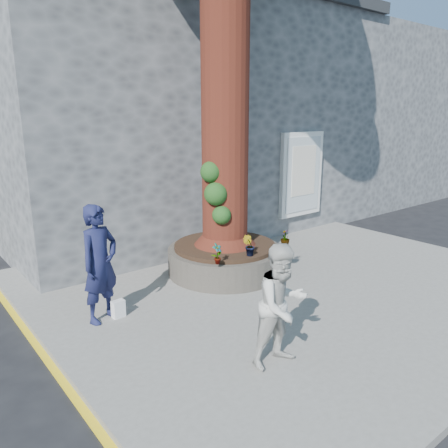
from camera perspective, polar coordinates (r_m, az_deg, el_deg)
ground at (r=7.20m, az=5.23°, el=-12.96°), size 120.00×120.00×0.00m
pavement at (r=8.79m, az=7.84°, el=-7.37°), size 9.00×8.00×0.12m
yellow_line at (r=6.64m, az=-21.87°, el=-16.56°), size 0.10×30.00×0.01m
stone_shop at (r=13.68m, az=-8.17°, el=13.70°), size 10.30×8.30×6.30m
neighbour_shop at (r=19.04m, az=13.61°, el=13.15°), size 6.00×8.00×6.00m
planter at (r=8.91m, az=0.12°, el=-4.50°), size 2.30×2.30×0.60m
man at (r=6.98m, az=-15.91°, el=-5.01°), size 0.79×0.66×1.86m
woman at (r=5.67m, az=7.60°, el=-10.49°), size 0.83×0.67×1.62m
shopping_bag at (r=7.28m, az=-13.64°, el=-10.72°), size 0.21×0.14×0.28m
plant_a at (r=7.62m, az=-0.88°, el=-3.91°), size 0.21×0.16×0.37m
plant_b at (r=8.06m, az=3.25°, el=-2.84°), size 0.29×0.29×0.38m
plant_c at (r=8.72m, az=8.00°, el=-1.79°), size 0.25×0.25×0.34m
plant_d at (r=9.93m, az=0.89°, el=0.16°), size 0.30×0.31×0.27m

